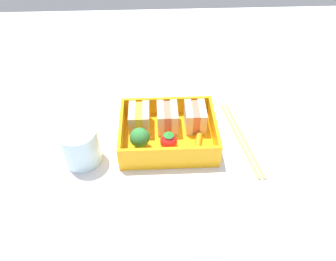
{
  "coord_description": "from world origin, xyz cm",
  "views": [
    {
      "loc": [
        -2.02,
        -44.38,
        45.41
      ],
      "look_at": [
        0.0,
        0.0,
        2.7
      ],
      "focal_mm": 35.0,
      "sensor_mm": 36.0,
      "label": 1
    }
  ],
  "objects": [
    {
      "name": "sandwich_center",
      "position": [
        5.38,
        2.81,
        3.44
      ],
      "size": [
        3.91,
        5.61,
        4.48
      ],
      "color": "beige",
      "rests_on": "bento_tray"
    },
    {
      "name": "ground_plane",
      "position": [
        0.0,
        0.0,
        -1.0
      ],
      "size": [
        120.0,
        120.0,
        2.0
      ],
      "primitive_type": "cube",
      "color": "silver"
    },
    {
      "name": "bento_tray",
      "position": [
        0.0,
        0.0,
        0.6
      ],
      "size": [
        17.95,
        14.27,
        1.2
      ],
      "primitive_type": "cube",
      "color": "#F6A713",
      "rests_on": "ground_plane"
    },
    {
      "name": "chopstick_pair",
      "position": [
        14.27,
        0.41,
        0.35
      ],
      "size": [
        5.0,
        20.74,
        0.7
      ],
      "color": "tan",
      "rests_on": "ground_plane"
    },
    {
      "name": "broccoli_floret",
      "position": [
        -5.22,
        -2.88,
        3.85
      ],
      "size": [
        3.61,
        3.61,
        4.55
      ],
      "color": "#90C466",
      "rests_on": "bento_tray"
    },
    {
      "name": "drinking_glass",
      "position": [
        -15.66,
        -4.13,
        3.56
      ],
      "size": [
        6.8,
        6.8,
        7.12
      ],
      "primitive_type": "cylinder",
      "color": "silver",
      "rests_on": "ground_plane"
    },
    {
      "name": "sandwich_left",
      "position": [
        -5.38,
        2.81,
        3.44
      ],
      "size": [
        3.91,
        5.61,
        4.48
      ],
      "color": "#E2BA85",
      "rests_on": "bento_tray"
    },
    {
      "name": "folded_napkin",
      "position": [
        2.88,
        -18.62,
        0.2
      ],
      "size": [
        16.33,
        12.64,
        0.4
      ],
      "primitive_type": "cube",
      "rotation": [
        0.0,
        0.0,
        -0.27
      ],
      "color": "silver",
      "rests_on": "ground_plane"
    },
    {
      "name": "strawberry_far_left",
      "position": [
        0.19,
        -2.94,
        2.9
      ],
      "size": [
        3.16,
        3.16,
        3.76
      ],
      "color": "red",
      "rests_on": "bento_tray"
    },
    {
      "name": "carrot_stick_far_left",
      "position": [
        5.4,
        -2.86,
        1.77
      ],
      "size": [
        2.23,
        5.12,
        1.14
      ],
      "primitive_type": "cylinder",
      "rotation": [
        1.57,
        0.0,
        6.06
      ],
      "color": "orange",
      "rests_on": "bento_tray"
    },
    {
      "name": "bento_rim",
      "position": [
        0.0,
        0.0,
        3.15
      ],
      "size": [
        17.95,
        14.27,
        3.89
      ],
      "color": "#F6A713",
      "rests_on": "bento_tray"
    },
    {
      "name": "sandwich_center_left",
      "position": [
        0.0,
        2.81,
        3.44
      ],
      "size": [
        3.91,
        5.61,
        4.48
      ],
      "color": "beige",
      "rests_on": "bento_tray"
    }
  ]
}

